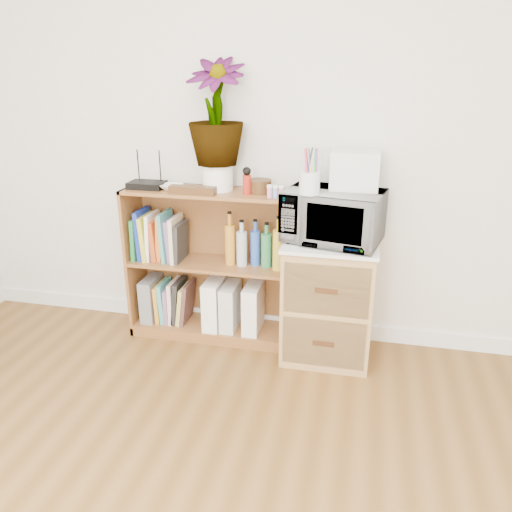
% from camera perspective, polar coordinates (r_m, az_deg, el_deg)
% --- Properties ---
extents(skirting_board, '(4.00, 0.02, 0.10)m').
position_cam_1_polar(skirting_board, '(3.33, 1.39, -7.51)').
color(skirting_board, white).
rests_on(skirting_board, ground).
extents(bookshelf, '(1.00, 0.30, 0.95)m').
position_cam_1_polar(bookshelf, '(3.11, -5.40, -1.08)').
color(bookshelf, brown).
rests_on(bookshelf, ground).
extents(wicker_unit, '(0.50, 0.45, 0.70)m').
position_cam_1_polar(wicker_unit, '(2.96, 8.26, -5.02)').
color(wicker_unit, '#9E7542').
rests_on(wicker_unit, ground).
extents(microwave, '(0.58, 0.45, 0.29)m').
position_cam_1_polar(microwave, '(2.77, 8.79, 4.52)').
color(microwave, silver).
rests_on(microwave, wicker_unit).
extents(pen_cup, '(0.11, 0.11, 0.12)m').
position_cam_1_polar(pen_cup, '(2.62, 6.14, 8.31)').
color(pen_cup, silver).
rests_on(pen_cup, microwave).
extents(small_appliance, '(0.26, 0.21, 0.20)m').
position_cam_1_polar(small_appliance, '(2.78, 11.24, 9.63)').
color(small_appliance, silver).
rests_on(small_appliance, microwave).
extents(router, '(0.21, 0.14, 0.04)m').
position_cam_1_polar(router, '(3.07, -12.36, 7.95)').
color(router, black).
rests_on(router, bookshelf).
extents(white_bowl, '(0.13, 0.13, 0.03)m').
position_cam_1_polar(white_bowl, '(3.00, -9.61, 7.78)').
color(white_bowl, silver).
rests_on(white_bowl, bookshelf).
extents(plant_pot, '(0.18, 0.18, 0.15)m').
position_cam_1_polar(plant_pot, '(2.95, -4.41, 8.95)').
color(plant_pot, white).
rests_on(plant_pot, bookshelf).
extents(potted_plant, '(0.33, 0.33, 0.58)m').
position_cam_1_polar(potted_plant, '(2.90, -4.62, 16.08)').
color(potted_plant, '#296830').
rests_on(potted_plant, plant_pot).
extents(trinket_box, '(0.27, 0.07, 0.04)m').
position_cam_1_polar(trinket_box, '(2.88, -7.27, 7.49)').
color(trinket_box, '#35210E').
rests_on(trinket_box, bookshelf).
extents(kokeshi_doll, '(0.05, 0.05, 0.11)m').
position_cam_1_polar(kokeshi_doll, '(2.85, -1.05, 8.16)').
color(kokeshi_doll, maroon).
rests_on(kokeshi_doll, bookshelf).
extents(wooden_bowl, '(0.13, 0.13, 0.08)m').
position_cam_1_polar(wooden_bowl, '(2.88, 0.47, 7.98)').
color(wooden_bowl, '#37220F').
rests_on(wooden_bowl, bookshelf).
extents(paint_jars, '(0.12, 0.04, 0.06)m').
position_cam_1_polar(paint_jars, '(2.77, 2.24, 7.29)').
color(paint_jars, pink).
rests_on(paint_jars, bookshelf).
extents(file_box, '(0.08, 0.22, 0.28)m').
position_cam_1_polar(file_box, '(3.35, -11.83, -4.71)').
color(file_box, slate).
rests_on(file_box, bookshelf).
extents(magazine_holder_left, '(0.10, 0.25, 0.31)m').
position_cam_1_polar(magazine_holder_left, '(3.19, -4.76, -5.34)').
color(magazine_holder_left, white).
rests_on(magazine_holder_left, bookshelf).
extents(magazine_holder_mid, '(0.09, 0.23, 0.29)m').
position_cam_1_polar(magazine_holder_mid, '(3.17, -2.94, -5.72)').
color(magazine_holder_mid, silver).
rests_on(magazine_holder_mid, bookshelf).
extents(magazine_holder_right, '(0.10, 0.24, 0.30)m').
position_cam_1_polar(magazine_holder_right, '(3.13, -0.32, -5.88)').
color(magazine_holder_right, white).
rests_on(magazine_holder_right, bookshelf).
extents(cookbooks, '(0.31, 0.20, 0.31)m').
position_cam_1_polar(cookbooks, '(3.16, -10.90, 2.16)').
color(cookbooks, '#1E7034').
rests_on(cookbooks, bookshelf).
extents(liquor_bottles, '(0.37, 0.07, 0.32)m').
position_cam_1_polar(liquor_bottles, '(2.97, -0.07, 1.51)').
color(liquor_bottles, '#C38024').
rests_on(liquor_bottles, bookshelf).
extents(lower_books, '(0.23, 0.19, 0.29)m').
position_cam_1_polar(lower_books, '(3.30, -9.29, -5.14)').
color(lower_books, orange).
rests_on(lower_books, bookshelf).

